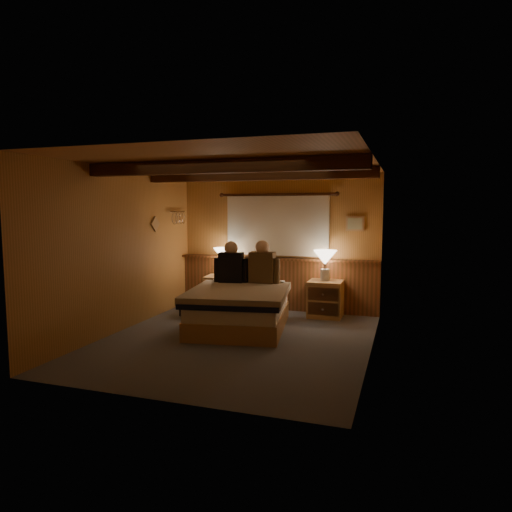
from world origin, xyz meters
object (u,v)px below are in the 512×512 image
at_px(nightstand_right, 325,299).
at_px(duffel_bag, 195,307).
at_px(bed, 240,308).
at_px(person_right, 262,265).
at_px(lamp_left, 224,256).
at_px(nightstand_left, 221,292).
at_px(person_left, 231,265).
at_px(lamp_right, 325,259).

xyz_separation_m(nightstand_right, duffel_bag, (-2.13, -0.58, -0.16)).
distance_m(bed, nightstand_right, 1.59).
bearing_deg(person_right, lamp_left, 145.69).
height_order(person_right, duffel_bag, person_right).
bearing_deg(nightstand_left, bed, -62.48).
bearing_deg(lamp_left, bed, -58.22).
bearing_deg(nightstand_left, lamp_left, 29.87).
height_order(nightstand_right, duffel_bag, nightstand_right).
height_order(bed, lamp_left, lamp_left).
height_order(nightstand_right, person_right, person_right).
xyz_separation_m(lamp_left, duffel_bag, (-0.29, -0.62, -0.81)).
height_order(bed, person_right, person_right).
distance_m(bed, duffel_bag, 1.19).
bearing_deg(nightstand_right, nightstand_left, 179.53).
bearing_deg(person_left, duffel_bag, 164.86).
height_order(lamp_left, duffel_bag, lamp_left).
distance_m(lamp_left, person_right, 1.07).
distance_m(lamp_left, person_left, 0.79).
relative_size(lamp_right, person_right, 0.72).
distance_m(nightstand_left, lamp_right, 1.97).
relative_size(nightstand_left, person_right, 0.85).
relative_size(lamp_left, lamp_right, 0.99).
bearing_deg(person_left, person_right, 1.11).
distance_m(bed, nightstand_left, 1.39).
bearing_deg(nightstand_right, person_right, -150.08).
xyz_separation_m(nightstand_right, lamp_right, (-0.02, 0.02, 0.66)).
height_order(person_left, duffel_bag, person_left).
height_order(lamp_left, lamp_right, lamp_right).
bearing_deg(person_left, lamp_left, 110.52).
bearing_deg(lamp_left, nightstand_right, -1.06).
height_order(nightstand_left, lamp_right, lamp_right).
distance_m(nightstand_left, lamp_left, 0.66).
xyz_separation_m(lamp_right, duffel_bag, (-2.11, -0.61, -0.82)).
xyz_separation_m(bed, duffel_bag, (-1.03, 0.57, -0.18)).
bearing_deg(person_right, bed, -106.61).
xyz_separation_m(bed, person_left, (-0.33, 0.51, 0.57)).
height_order(bed, nightstand_right, bed).
bearing_deg(bed, lamp_left, 112.53).
relative_size(bed, nightstand_right, 3.28).
bearing_deg(lamp_left, nightstand_left, -143.64).
relative_size(nightstand_left, person_left, 0.88).
relative_size(nightstand_left, duffel_bag, 1.31).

